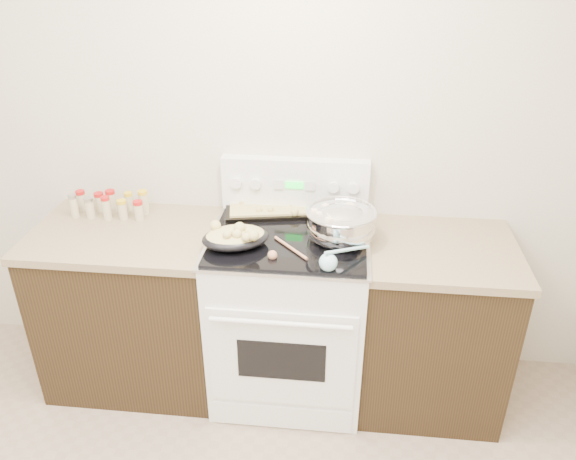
# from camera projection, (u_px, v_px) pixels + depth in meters

# --- Properties ---
(room_shell) EXTENTS (4.10, 3.60, 2.75)m
(room_shell) POSITION_uv_depth(u_px,v_px,m) (45.00, 233.00, 1.14)
(room_shell) COLOR beige
(room_shell) RESTS_ON ground
(counter_left) EXTENTS (0.93, 0.67, 0.92)m
(counter_left) POSITION_uv_depth(u_px,v_px,m) (136.00, 305.00, 3.03)
(counter_left) COLOR black
(counter_left) RESTS_ON ground
(counter_right) EXTENTS (0.73, 0.67, 0.92)m
(counter_right) POSITION_uv_depth(u_px,v_px,m) (430.00, 324.00, 2.88)
(counter_right) COLOR black
(counter_right) RESTS_ON ground
(kitchen_range) EXTENTS (0.78, 0.73, 1.22)m
(kitchen_range) POSITION_uv_depth(u_px,v_px,m) (289.00, 311.00, 2.93)
(kitchen_range) COLOR white
(kitchen_range) RESTS_ON ground
(mixing_bowl) EXTENTS (0.40, 0.40, 0.20)m
(mixing_bowl) POSITION_uv_depth(u_px,v_px,m) (341.00, 225.00, 2.64)
(mixing_bowl) COLOR silver
(mixing_bowl) RESTS_ON kitchen_range
(roasting_pan) EXTENTS (0.37, 0.31, 0.12)m
(roasting_pan) POSITION_uv_depth(u_px,v_px,m) (236.00, 237.00, 2.60)
(roasting_pan) COLOR black
(roasting_pan) RESTS_ON kitchen_range
(baking_sheet) EXTENTS (0.49, 0.39, 0.06)m
(baking_sheet) POSITION_uv_depth(u_px,v_px,m) (268.00, 206.00, 2.96)
(baking_sheet) COLOR black
(baking_sheet) RESTS_ON kitchen_range
(wooden_spoon) EXTENTS (0.18, 0.20, 0.04)m
(wooden_spoon) POSITION_uv_depth(u_px,v_px,m) (279.00, 252.00, 2.55)
(wooden_spoon) COLOR tan
(wooden_spoon) RESTS_ON kitchen_range
(blue_ladle) EXTENTS (0.22, 0.21, 0.10)m
(blue_ladle) POSITION_uv_depth(u_px,v_px,m) (330.00, 261.00, 2.44)
(blue_ladle) COLOR #99D6E5
(blue_ladle) RESTS_ON kitchen_range
(spice_jars) EXTENTS (0.40, 0.14, 0.13)m
(spice_jars) POSITION_uv_depth(u_px,v_px,m) (110.00, 205.00, 2.93)
(spice_jars) COLOR #BFB28C
(spice_jars) RESTS_ON counter_left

